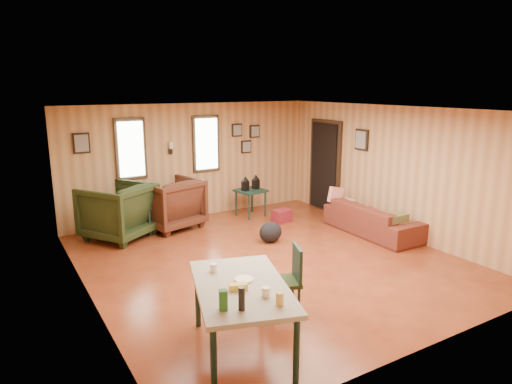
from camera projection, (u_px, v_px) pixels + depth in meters
room at (269, 183)px, 7.40m from camera, size 5.54×6.04×2.44m
sofa at (373, 214)px, 8.59m from camera, size 0.62×2.00×0.78m
recliner_brown at (170, 201)px, 8.93m from camera, size 1.28×1.23×1.08m
recliner_green at (118, 209)px, 8.31m from camera, size 1.47×1.45×1.12m
end_table at (137, 214)px, 8.60m from camera, size 0.67×0.63×0.69m
side_table at (251, 188)px, 9.73m from camera, size 0.64×0.64×0.89m
cooler at (282, 216)px, 9.39m from camera, size 0.40×0.31×0.26m
backpack at (271, 232)px, 8.17m from camera, size 0.53×0.47×0.37m
sofa_pillows at (365, 207)px, 8.62m from camera, size 0.42×1.77×0.37m
dining_table at (241, 292)px, 4.64m from camera, size 1.32×1.72×0.99m
dining_chair at (289, 276)px, 5.55m from camera, size 0.51×0.51×0.86m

